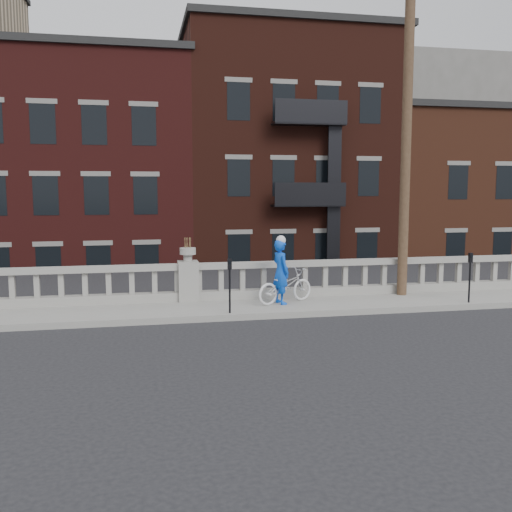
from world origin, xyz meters
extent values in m
plane|color=black|center=(0.00, 0.00, 0.00)|extent=(120.00, 120.00, 0.00)
cube|color=gray|center=(0.00, 3.00, 0.07)|extent=(32.00, 2.20, 0.15)
cube|color=gray|center=(0.00, 3.95, 0.28)|extent=(28.00, 0.34, 0.25)
cube|color=gray|center=(0.00, 3.95, 1.10)|extent=(28.00, 0.34, 0.16)
cube|color=gray|center=(0.00, 3.95, 0.70)|extent=(0.55, 0.55, 1.10)
cylinder|color=gray|center=(0.00, 3.95, 1.35)|extent=(0.24, 0.24, 0.20)
cylinder|color=gray|center=(0.00, 3.95, 1.53)|extent=(0.44, 0.44, 0.18)
cube|color=#605E59|center=(0.00, 4.30, -2.42)|extent=(36.00, 0.50, 5.15)
cube|color=black|center=(0.00, 25.95, -5.25)|extent=(80.00, 44.00, 0.50)
cube|color=#595651|center=(-2.00, 8.45, -3.00)|extent=(16.00, 7.00, 4.00)
cube|color=#595651|center=(22.00, 32.95, 4.00)|extent=(14.00, 14.00, 18.00)
cube|color=#411412|center=(-4.00, 19.95, 2.00)|extent=(10.00, 14.00, 14.00)
cube|color=black|center=(-4.00, 19.95, 9.15)|extent=(10.30, 14.30, 0.30)
cube|color=#35150E|center=(6.00, 19.95, 2.75)|extent=(10.00, 14.00, 15.50)
cube|color=black|center=(6.00, 19.95, 10.65)|extent=(10.30, 14.30, 0.30)
cube|color=#532819|center=(16.00, 19.95, 1.00)|extent=(10.00, 14.00, 12.00)
cube|color=black|center=(16.00, 19.95, 7.15)|extent=(10.30, 14.30, 0.30)
cylinder|color=#422D1E|center=(6.20, 3.60, 5.15)|extent=(0.28, 0.28, 10.00)
cylinder|color=black|center=(0.88, 2.15, 0.70)|extent=(0.05, 0.05, 1.10)
cube|color=black|center=(0.88, 2.15, 1.38)|extent=(0.10, 0.08, 0.26)
cube|color=black|center=(0.88, 2.10, 1.42)|extent=(0.06, 0.01, 0.08)
cylinder|color=black|center=(7.47, 2.15, 0.70)|extent=(0.05, 0.05, 1.10)
cube|color=black|center=(7.47, 2.15, 1.38)|extent=(0.10, 0.08, 0.26)
cube|color=black|center=(7.47, 2.10, 1.42)|extent=(0.06, 0.01, 0.08)
imported|color=silver|center=(2.55, 3.13, 0.62)|extent=(1.87, 1.29, 0.93)
imported|color=blue|center=(2.41, 3.04, 1.02)|extent=(0.57, 0.72, 1.74)
camera|label=1|loc=(-1.29, -11.65, 3.23)|focal=40.00mm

